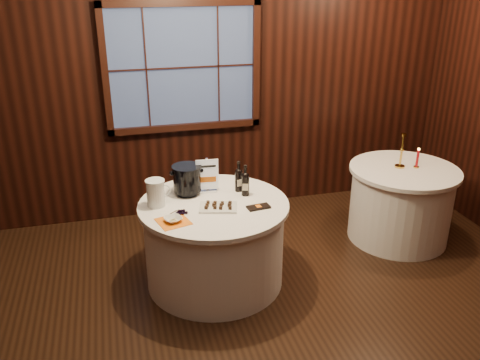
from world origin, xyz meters
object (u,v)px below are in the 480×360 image
object	(u,v)px
main_table	(214,242)
chocolate_box	(258,207)
cracker_bowl	(173,219)
port_bottle_right	(245,182)
glass_pitcher	(156,193)
brass_candlestick	(401,155)
port_bottle_left	(239,178)
red_candle	(417,160)
chocolate_plate	(218,207)
sign_stand	(207,180)
ice_bucket	(187,179)
grape_bunch	(181,212)
side_table	(400,203)

from	to	relation	value
main_table	chocolate_box	xyz separation A→B (m)	(0.34, -0.19, 0.39)
cracker_bowl	port_bottle_right	bearing A→B (deg)	26.82
glass_pitcher	brass_candlestick	xyz separation A→B (m)	(2.44, 0.27, 0.01)
port_bottle_right	brass_candlestick	xyz separation A→B (m)	(1.66, 0.26, 0.01)
port_bottle_left	glass_pitcher	world-z (taller)	port_bottle_left
port_bottle_left	cracker_bowl	world-z (taller)	port_bottle_left
chocolate_box	glass_pitcher	world-z (taller)	glass_pitcher
main_table	chocolate_box	world-z (taller)	chocolate_box
brass_candlestick	cracker_bowl	bearing A→B (deg)	-165.65
main_table	glass_pitcher	size ratio (longest dim) A/B	5.55
port_bottle_right	cracker_bowl	bearing A→B (deg)	-137.38
red_candle	port_bottle_right	bearing A→B (deg)	-173.63
chocolate_plate	glass_pitcher	size ratio (longest dim) A/B	1.52
cracker_bowl	red_candle	xyz separation A→B (m)	(2.49, 0.55, 0.06)
main_table	sign_stand	bearing A→B (deg)	90.58
ice_bucket	grape_bunch	world-z (taller)	ice_bucket
chocolate_box	port_bottle_left	bearing A→B (deg)	94.00
side_table	brass_candlestick	bearing A→B (deg)	129.27
grape_bunch	red_candle	size ratio (longest dim) A/B	0.75
port_bottle_right	red_candle	distance (m)	1.83
cracker_bowl	main_table	bearing A→B (deg)	34.21
main_table	cracker_bowl	bearing A→B (deg)	-145.79
main_table	ice_bucket	bearing A→B (deg)	127.34
red_candle	cracker_bowl	bearing A→B (deg)	-167.66
chocolate_plate	sign_stand	bearing A→B (deg)	92.83
port_bottle_right	chocolate_plate	xyz separation A→B (m)	(-0.29, -0.20, -0.10)
grape_bunch	cracker_bowl	bearing A→B (deg)	-124.13
side_table	grape_bunch	bearing A→B (deg)	-169.30
main_table	grape_bunch	size ratio (longest dim) A/B	8.23
main_table	ice_bucket	size ratio (longest dim) A/B	4.86
glass_pitcher	cracker_bowl	bearing A→B (deg)	-87.97
sign_stand	brass_candlestick	bearing A→B (deg)	7.46
main_table	grape_bunch	xyz separation A→B (m)	(-0.29, -0.13, 0.40)
port_bottle_right	grape_bunch	distance (m)	0.64
brass_candlestick	ice_bucket	bearing A→B (deg)	-177.25
side_table	brass_candlestick	size ratio (longest dim) A/B	3.08
brass_candlestick	sign_stand	bearing A→B (deg)	-177.14
port_bottle_left	cracker_bowl	size ratio (longest dim) A/B	2.04
port_bottle_right	main_table	bearing A→B (deg)	-148.11
cracker_bowl	chocolate_box	bearing A→B (deg)	5.46
chocolate_plate	cracker_bowl	bearing A→B (deg)	-160.01
ice_bucket	cracker_bowl	size ratio (longest dim) A/B	1.93
side_table	brass_candlestick	xyz separation A→B (m)	(-0.04, 0.04, 0.51)
main_table	side_table	distance (m)	2.02
glass_pitcher	cracker_bowl	xyz separation A→B (m)	(0.09, -0.33, -0.10)
sign_stand	port_bottle_right	distance (m)	0.34
glass_pitcher	ice_bucket	bearing A→B (deg)	16.40
main_table	port_bottle_right	distance (m)	0.59
glass_pitcher	brass_candlestick	bearing A→B (deg)	-7.75
main_table	red_candle	bearing A→B (deg)	7.79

